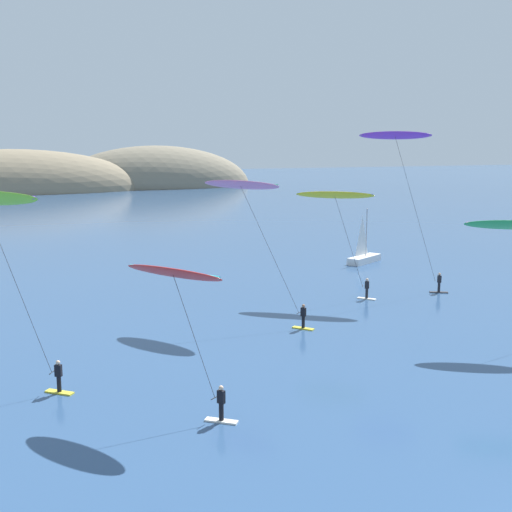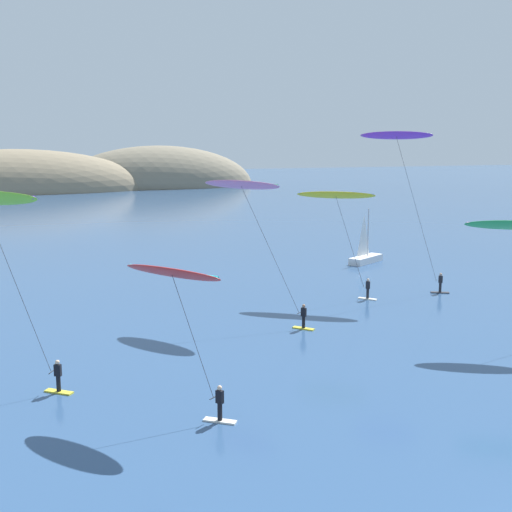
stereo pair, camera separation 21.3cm
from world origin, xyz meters
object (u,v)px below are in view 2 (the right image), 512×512
kitesurfer_yellow (338,203)px  kitesurfer_pink (245,193)px  kitesurfer_purple (400,149)px  sailboat_near (367,256)px  kitesurfer_red (176,284)px

kitesurfer_yellow → kitesurfer_pink: bearing=-161.4°
kitesurfer_purple → kitesurfer_yellow: 7.24m
kitesurfer_purple → kitesurfer_yellow: (-5.89, -0.27, -4.21)m
kitesurfer_yellow → kitesurfer_purple: bearing=2.6°
sailboat_near → kitesurfer_red: size_ratio=0.82×
sailboat_near → kitesurfer_pink: size_ratio=0.57×
sailboat_near → kitesurfer_red: bearing=-134.7°
kitesurfer_pink → kitesurfer_purple: bearing=12.5°
kitesurfer_yellow → kitesurfer_red: bearing=-137.2°
kitesurfer_red → kitesurfer_pink: bearing=57.0°
kitesurfer_purple → kitesurfer_red: (-23.98, -17.05, -5.89)m
kitesurfer_red → sailboat_near: bearing=45.3°
kitesurfer_purple → kitesurfer_yellow: kitesurfer_purple is taller
sailboat_near → kitesurfer_pink: 26.89m
kitesurfer_red → kitesurfer_yellow: size_ratio=0.80×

